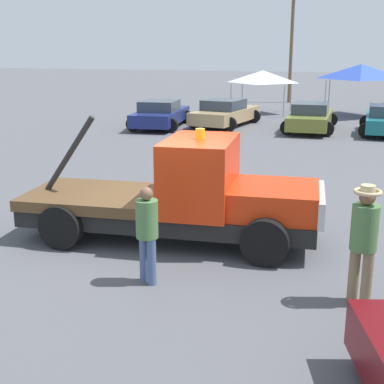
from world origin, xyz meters
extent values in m
plane|color=#545459|center=(0.00, 0.00, 0.00)|extent=(160.00, 160.00, 0.00)
cube|color=black|center=(0.00, 0.00, 0.53)|extent=(6.04, 2.33, 0.35)
cube|color=red|center=(2.12, 0.18, 0.98)|extent=(1.80, 1.86, 0.55)
cube|color=silver|center=(2.99, 0.26, 0.95)|extent=(0.28, 1.82, 0.50)
cube|color=red|center=(0.65, 0.06, 1.41)|extent=(1.47, 2.13, 1.42)
cube|color=brown|center=(-1.47, -0.13, 0.81)|extent=(3.12, 2.27, 0.22)
cylinder|color=black|center=(-2.10, -0.18, 1.70)|extent=(1.19, 0.22, 1.63)
cylinder|color=orange|center=(0.65, 0.06, 2.22)|extent=(0.18, 0.18, 0.20)
cylinder|color=black|center=(1.95, 1.13, 0.44)|extent=(0.88, 0.26, 0.88)
cylinder|color=black|center=(2.12, -0.78, 0.44)|extent=(0.88, 0.26, 0.88)
cylinder|color=black|center=(-2.00, 0.79, 0.44)|extent=(0.88, 0.26, 0.88)
cylinder|color=black|center=(-1.83, -1.12, 0.44)|extent=(0.88, 0.26, 0.88)
cylinder|color=#847051|center=(3.67, -1.75, 0.44)|extent=(0.17, 0.17, 0.88)
cylinder|color=#847051|center=(3.87, -1.86, 0.44)|extent=(0.17, 0.17, 0.88)
cylinder|color=#4C7542|center=(3.77, -1.81, 1.23)|extent=(0.40, 0.40, 0.70)
sphere|color=brown|center=(3.77, -1.81, 1.70)|extent=(0.24, 0.24, 0.24)
torus|color=tan|center=(3.77, -1.81, 1.79)|extent=(0.42, 0.42, 0.06)
cylinder|color=tan|center=(3.77, -1.81, 1.83)|extent=(0.22, 0.22, 0.11)
cylinder|color=#475B84|center=(0.29, -2.04, 0.40)|extent=(0.15, 0.15, 0.81)
cylinder|color=#475B84|center=(0.47, -2.14, 0.40)|extent=(0.15, 0.15, 0.81)
cylinder|color=#4C7542|center=(0.38, -2.09, 1.12)|extent=(0.37, 0.37, 0.64)
sphere|color=brown|center=(0.38, -2.09, 1.55)|extent=(0.22, 0.22, 0.22)
cube|color=navy|center=(-5.82, 14.98, 0.54)|extent=(2.38, 4.92, 0.60)
cube|color=#333D47|center=(-5.80, 14.74, 1.09)|extent=(1.88, 2.16, 0.50)
cylinder|color=black|center=(-6.89, 16.49, 0.34)|extent=(0.68, 0.22, 0.68)
cylinder|color=black|center=(-5.08, 16.68, 0.34)|extent=(0.68, 0.22, 0.68)
cylinder|color=black|center=(-6.56, 13.28, 0.34)|extent=(0.68, 0.22, 0.68)
cylinder|color=black|center=(-4.75, 13.46, 0.34)|extent=(0.68, 0.22, 0.68)
cube|color=tan|center=(-2.89, 16.44, 0.54)|extent=(2.69, 5.06, 0.60)
cube|color=#333D47|center=(-2.93, 16.20, 1.09)|extent=(2.01, 2.27, 0.50)
cylinder|color=black|center=(-3.53, 18.20, 0.34)|extent=(0.68, 0.22, 0.68)
cylinder|color=black|center=(-1.72, 17.90, 0.34)|extent=(0.68, 0.22, 0.68)
cylinder|color=black|center=(-4.06, 14.97, 0.34)|extent=(0.68, 0.22, 0.68)
cylinder|color=black|center=(-2.25, 14.67, 0.34)|extent=(0.68, 0.22, 0.68)
cube|color=olive|center=(1.35, 16.08, 0.54)|extent=(1.80, 4.89, 0.60)
cube|color=#333D47|center=(1.35, 15.84, 1.09)|extent=(1.58, 2.05, 0.50)
cylinder|color=black|center=(0.50, 17.74, 0.34)|extent=(0.68, 0.22, 0.68)
cylinder|color=black|center=(2.20, 17.74, 0.34)|extent=(0.68, 0.22, 0.68)
cylinder|color=black|center=(0.51, 14.42, 0.34)|extent=(0.68, 0.22, 0.68)
cylinder|color=black|center=(2.21, 14.42, 0.34)|extent=(0.68, 0.22, 0.68)
cylinder|color=black|center=(3.91, 17.38, 0.34)|extent=(0.68, 0.22, 0.68)
cylinder|color=black|center=(3.89, 14.52, 0.34)|extent=(0.68, 0.22, 0.68)
cylinder|color=#9E9EA3|center=(-3.61, 20.65, 0.91)|extent=(0.07, 0.07, 1.81)
cylinder|color=#9E9EA3|center=(-0.56, 20.65, 0.91)|extent=(0.07, 0.07, 1.81)
cylinder|color=#9E9EA3|center=(-3.61, 23.70, 0.91)|extent=(0.07, 0.07, 1.81)
cylinder|color=#9E9EA3|center=(-0.56, 23.70, 0.91)|extent=(0.07, 0.07, 1.81)
pyramid|color=white|center=(-2.09, 22.18, 2.17)|extent=(3.05, 3.05, 0.71)
cylinder|color=#9E9EA3|center=(1.68, 20.75, 1.05)|extent=(0.07, 0.07, 2.11)
cylinder|color=#9E9EA3|center=(1.68, 24.29, 1.05)|extent=(0.07, 0.07, 2.11)
pyramid|color=#2D4CB7|center=(3.45, 22.52, 2.52)|extent=(3.54, 3.54, 0.82)
cylinder|color=brown|center=(-1.39, 29.36, 4.30)|extent=(0.24, 0.24, 8.61)
camera|label=1|loc=(3.57, -9.78, 3.83)|focal=50.00mm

